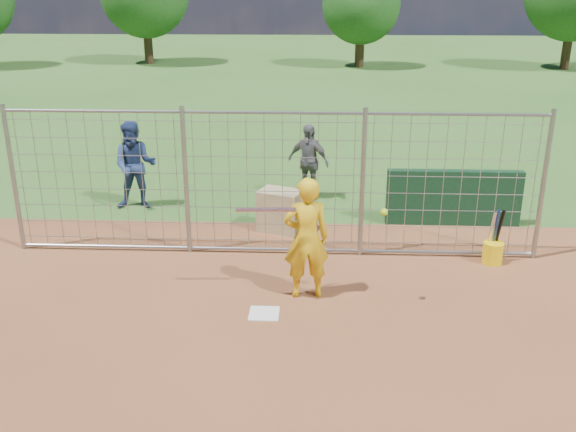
{
  "coord_description": "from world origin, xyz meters",
  "views": [
    {
      "loc": [
        0.72,
        -8.36,
        4.53
      ],
      "look_at": [
        0.3,
        0.8,
        1.15
      ],
      "focal_mm": 40.0,
      "sensor_mm": 36.0,
      "label": 1
    }
  ],
  "objects_px": {
    "equipment_bin": "(281,211)",
    "bucket_with_bats": "(493,250)",
    "batter": "(306,238)",
    "bystander_a": "(135,165)",
    "bystander_b": "(308,162)"
  },
  "relations": [
    {
      "from": "equipment_bin",
      "to": "bucket_with_bats",
      "type": "relative_size",
      "value": 0.82
    },
    {
      "from": "bystander_b",
      "to": "equipment_bin",
      "type": "xyz_separation_m",
      "value": [
        -0.49,
        -1.98,
        -0.43
      ]
    },
    {
      "from": "batter",
      "to": "bystander_a",
      "type": "bearing_deg",
      "value": -55.89
    },
    {
      "from": "bucket_with_bats",
      "to": "bystander_b",
      "type": "bearing_deg",
      "value": 133.68
    },
    {
      "from": "bucket_with_bats",
      "to": "equipment_bin",
      "type": "bearing_deg",
      "value": 159.71
    },
    {
      "from": "bystander_a",
      "to": "equipment_bin",
      "type": "relative_size",
      "value": 2.31
    },
    {
      "from": "bystander_b",
      "to": "bucket_with_bats",
      "type": "distance_m",
      "value": 4.65
    },
    {
      "from": "bystander_a",
      "to": "equipment_bin",
      "type": "bearing_deg",
      "value": -25.87
    },
    {
      "from": "batter",
      "to": "bucket_with_bats",
      "type": "xyz_separation_m",
      "value": [
        3.14,
        1.34,
        -0.7
      ]
    },
    {
      "from": "bystander_a",
      "to": "equipment_bin",
      "type": "distance_m",
      "value": 3.34
    },
    {
      "from": "bystander_a",
      "to": "batter",
      "type": "bearing_deg",
      "value": -51.93
    },
    {
      "from": "batter",
      "to": "equipment_bin",
      "type": "bearing_deg",
      "value": -87.75
    },
    {
      "from": "bystander_a",
      "to": "bystander_b",
      "type": "height_order",
      "value": "bystander_a"
    },
    {
      "from": "bystander_b",
      "to": "bucket_with_bats",
      "type": "bearing_deg",
      "value": -18.08
    },
    {
      "from": "bystander_a",
      "to": "bystander_b",
      "type": "bearing_deg",
      "value": 7.68
    }
  ]
}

